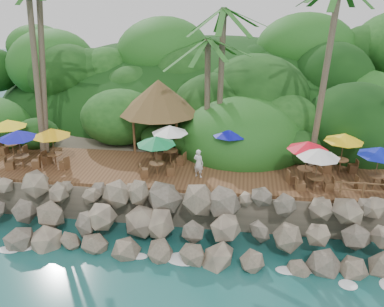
# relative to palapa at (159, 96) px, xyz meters

# --- Properties ---
(ground) EXTENTS (140.00, 140.00, 0.00)m
(ground) POSITION_rel_palapa_xyz_m (2.71, -9.68, -5.79)
(ground) COLOR #19514F
(ground) RESTS_ON ground
(land_base) EXTENTS (32.00, 25.20, 2.10)m
(land_base) POSITION_rel_palapa_xyz_m (2.71, 6.32, -4.74)
(land_base) COLOR gray
(land_base) RESTS_ON ground
(jungle_hill) EXTENTS (44.80, 28.00, 15.40)m
(jungle_hill) POSITION_rel_palapa_xyz_m (2.71, 13.82, -5.79)
(jungle_hill) COLOR #143811
(jungle_hill) RESTS_ON ground
(seawall) EXTENTS (29.00, 4.00, 2.30)m
(seawall) POSITION_rel_palapa_xyz_m (2.71, -7.68, -4.64)
(seawall) COLOR gray
(seawall) RESTS_ON ground
(terrace) EXTENTS (26.00, 5.00, 0.20)m
(terrace) POSITION_rel_palapa_xyz_m (2.71, -3.68, -3.59)
(terrace) COLOR brown
(terrace) RESTS_ON land_base
(jungle_foliage) EXTENTS (44.00, 16.00, 12.00)m
(jungle_foliage) POSITION_rel_palapa_xyz_m (2.71, 5.32, -5.79)
(jungle_foliage) COLOR #143811
(jungle_foliage) RESTS_ON ground
(foam_line) EXTENTS (25.20, 0.80, 0.06)m
(foam_line) POSITION_rel_palapa_xyz_m (2.71, -9.38, -5.76)
(foam_line) COLOR white
(foam_line) RESTS_ON ground
(palapa) EXTENTS (5.32, 5.32, 4.60)m
(palapa) POSITION_rel_palapa_xyz_m (0.00, 0.00, 0.00)
(palapa) COLOR brown
(palapa) RESTS_ON ground
(dining_clusters) EXTENTS (24.03, 5.41, 2.42)m
(dining_clusters) POSITION_rel_palapa_xyz_m (2.93, -3.68, -1.48)
(dining_clusters) COLOR brown
(dining_clusters) RESTS_ON terrace
(waiter) EXTENTS (0.72, 0.62, 1.68)m
(waiter) POSITION_rel_palapa_xyz_m (3.18, -4.45, -2.65)
(waiter) COLOR silver
(waiter) RESTS_ON terrace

